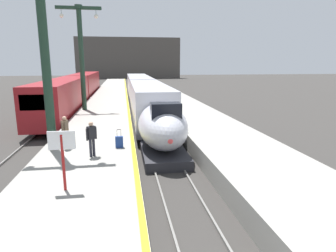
{
  "coord_description": "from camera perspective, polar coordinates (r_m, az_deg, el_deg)",
  "views": [
    {
      "loc": [
        -2.18,
        -3.19,
        5.42
      ],
      "look_at": [
        0.33,
        13.31,
        1.8
      ],
      "focal_mm": 31.26,
      "sensor_mm": 36.0,
      "label": 1
    }
  ],
  "objects": [
    {
      "name": "platform_right",
      "position": [
        29.04,
        3.86,
        2.51
      ],
      "size": [
        4.8,
        110.0,
        1.05
      ],
      "primitive_type": "cube",
      "color": "gray",
      "rests_on": "ground"
    },
    {
      "name": "passenger_near_edge",
      "position": [
        16.02,
        -19.42,
        -0.65
      ],
      "size": [
        0.31,
        0.56,
        1.69
      ],
      "color": "#23232D",
      "rests_on": "platform_left"
    },
    {
      "name": "highspeed_train_main",
      "position": [
        31.99,
        -4.72,
        5.94
      ],
      "size": [
        2.92,
        37.44,
        3.6
      ],
      "color": "silver",
      "rests_on": "ground"
    },
    {
      "name": "station_column_far",
      "position": [
        28.77,
        -16.61,
        14.28
      ],
      "size": [
        4.0,
        0.68,
        9.4
      ],
      "color": "#1E3828",
      "rests_on": "platform_left"
    },
    {
      "name": "rolling_suitcase",
      "position": [
        15.55,
        -9.48,
        -3.09
      ],
      "size": [
        0.4,
        0.22,
        0.98
      ],
      "color": "navy",
      "rests_on": "platform_left"
    },
    {
      "name": "rail_secondary_right",
      "position": [
        31.58,
        -17.96,
        1.87
      ],
      "size": [
        0.08,
        110.0,
        0.12
      ],
      "primitive_type": "cube",
      "color": "slate",
      "rests_on": "ground"
    },
    {
      "name": "platform_left",
      "position": [
        28.43,
        -12.31,
        2.04
      ],
      "size": [
        4.8,
        110.0,
        1.05
      ],
      "primitive_type": "cube",
      "color": "gray",
      "rests_on": "ground"
    },
    {
      "name": "terminus_back_wall",
      "position": [
        105.23,
        -7.66,
        12.99
      ],
      "size": [
        36.0,
        2.0,
        14.0
      ],
      "primitive_type": "cube",
      "color": "#4C4742",
      "rests_on": "ground"
    },
    {
      "name": "departure_info_board",
      "position": [
        10.61,
        -19.94,
        -4.17
      ],
      "size": [
        0.9,
        0.1,
        2.12
      ],
      "color": "maroon",
      "rests_on": "platform_left"
    },
    {
      "name": "platform_left_safety_stripe",
      "position": [
        28.28,
        -7.74,
        3.25
      ],
      "size": [
        0.2,
        107.8,
        0.01
      ],
      "primitive_type": "cube",
      "color": "yellow",
      "rests_on": "platform_left"
    },
    {
      "name": "rail_main_right",
      "position": [
        31.29,
        -3.16,
        2.36
      ],
      "size": [
        0.08,
        110.0,
        0.12
      ],
      "primitive_type": "cube",
      "color": "slate",
      "rests_on": "ground"
    },
    {
      "name": "rail_secondary_left",
      "position": [
        31.86,
        -20.62,
        1.76
      ],
      "size": [
        0.08,
        110.0,
        0.12
      ],
      "primitive_type": "cube",
      "color": "slate",
      "rests_on": "ground"
    },
    {
      "name": "regional_train_adjacent",
      "position": [
        39.75,
        -17.32,
        6.94
      ],
      "size": [
        2.85,
        36.6,
        3.8
      ],
      "color": "maroon",
      "rests_on": "ground"
    },
    {
      "name": "passenger_mid_platform",
      "position": [
        14.2,
        -14.68,
        -1.94
      ],
      "size": [
        0.47,
        0.41,
        1.69
      ],
      "color": "#23232D",
      "rests_on": "platform_left"
    },
    {
      "name": "station_column_mid",
      "position": [
        15.85,
        -23.15,
        16.03
      ],
      "size": [
        4.0,
        0.68,
        9.47
      ],
      "color": "#1E3828",
      "rests_on": "platform_left"
    },
    {
      "name": "rail_main_left",
      "position": [
        31.19,
        -5.91,
        2.28
      ],
      "size": [
        0.08,
        110.0,
        0.12
      ],
      "primitive_type": "cube",
      "color": "slate",
      "rests_on": "ground"
    }
  ]
}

